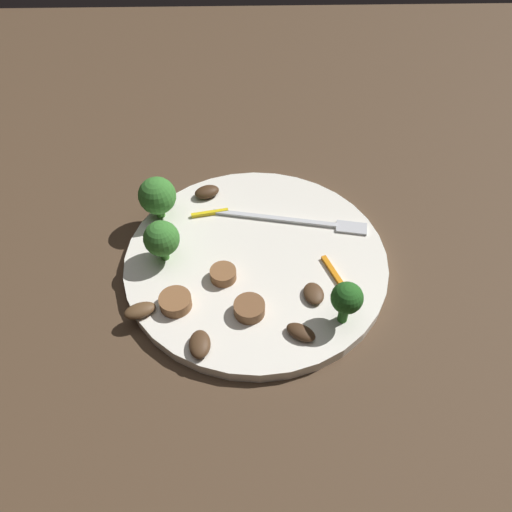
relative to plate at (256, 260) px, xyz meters
The scene contains 16 objects.
ground_plane 0.01m from the plate, ahead, with size 1.40×1.40×0.00m, color #4C3826.
plate is the anchor object (origin of this frame).
fork 0.07m from the plate, 43.22° to the left, with size 0.18×0.05×0.00m.
broccoli_floret_0 0.11m from the plate, behind, with size 0.04×0.04×0.05m.
broccoli_floret_1 0.13m from the plate, 148.90° to the left, with size 0.04×0.04×0.05m.
broccoli_floret_2 0.12m from the plate, 45.88° to the right, with size 0.03×0.03×0.05m.
sausage_slice_0 0.10m from the plate, 141.89° to the right, with size 0.03×0.03×0.01m, color brown.
sausage_slice_1 0.05m from the plate, 139.52° to the right, with size 0.03×0.03×0.01m, color brown.
sausage_slice_2 0.08m from the plate, 96.47° to the right, with size 0.03×0.03×0.01m, color brown.
mushroom_0 0.11m from the plate, 68.51° to the right, with size 0.03×0.02×0.01m, color #422B19.
mushroom_1 0.14m from the plate, 147.84° to the right, with size 0.03×0.02×0.01m, color brown.
mushroom_2 0.08m from the plate, 44.32° to the right, with size 0.03×0.02×0.01m, color #4C331E.
mushroom_3 0.12m from the plate, 119.81° to the left, with size 0.03×0.02×0.01m, color #422B19.
mushroom_4 0.13m from the plate, 116.10° to the right, with size 0.03×0.02×0.01m, color #4C331E.
pepper_strip_0 0.09m from the plate, 21.11° to the right, with size 0.06×0.01×0.00m, color orange.
pepper_strip_1 0.09m from the plate, 128.38° to the left, with size 0.04×0.00×0.00m, color yellow.
Camera 1 is at (-0.01, -0.35, 0.41)m, focal length 34.19 mm.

